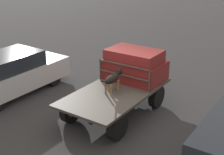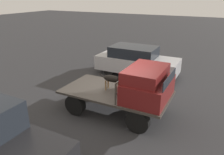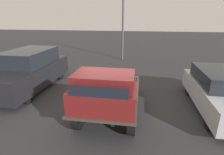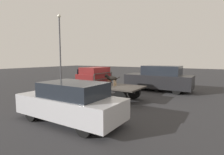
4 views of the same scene
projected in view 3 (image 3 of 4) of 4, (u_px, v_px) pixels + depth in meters
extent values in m
plane|color=#2D2D30|center=(111.00, 111.00, 6.81)|extent=(80.00, 80.00, 0.00)
cylinder|color=black|center=(132.00, 122.00, 5.41)|extent=(0.78, 0.24, 0.78)
cylinder|color=black|center=(78.00, 117.00, 5.68)|extent=(0.78, 0.24, 0.78)
cylinder|color=black|center=(135.00, 91.00, 7.69)|extent=(0.78, 0.24, 0.78)
cylinder|color=black|center=(96.00, 89.00, 7.95)|extent=(0.78, 0.24, 0.78)
cube|color=black|center=(120.00, 96.00, 6.54)|extent=(3.62, 0.10, 0.18)
cube|color=black|center=(101.00, 95.00, 6.65)|extent=(3.62, 0.10, 0.18)
cube|color=#3D3833|center=(111.00, 92.00, 6.55)|extent=(3.94, 2.06, 0.08)
cube|color=maroon|center=(104.00, 98.00, 5.28)|extent=(1.38, 1.94, 0.67)
cube|color=maroon|center=(104.00, 80.00, 5.20)|extent=(1.18, 1.79, 0.41)
cube|color=black|center=(98.00, 92.00, 4.49)|extent=(0.02, 1.59, 0.31)
cube|color=#3D3833|center=(136.00, 89.00, 5.83)|extent=(0.04, 0.04, 0.76)
cube|color=#3D3833|center=(82.00, 85.00, 6.12)|extent=(0.04, 0.04, 0.76)
cube|color=#3D3833|center=(108.00, 77.00, 5.86)|extent=(0.04, 1.90, 0.04)
cube|color=#3D3833|center=(108.00, 87.00, 5.97)|extent=(0.04, 1.90, 0.04)
cylinder|color=brown|center=(114.00, 88.00, 6.41)|extent=(0.06, 0.06, 0.37)
cylinder|color=brown|center=(108.00, 87.00, 6.44)|extent=(0.06, 0.06, 0.37)
cylinder|color=brown|center=(115.00, 83.00, 6.81)|extent=(0.06, 0.06, 0.37)
cylinder|color=brown|center=(110.00, 83.00, 6.84)|extent=(0.06, 0.06, 0.37)
ellipsoid|color=black|center=(112.00, 79.00, 6.54)|extent=(0.69, 0.26, 0.26)
sphere|color=brown|center=(111.00, 82.00, 6.37)|extent=(0.12, 0.12, 0.12)
cylinder|color=black|center=(111.00, 79.00, 6.24)|extent=(0.18, 0.14, 0.18)
sphere|color=black|center=(110.00, 79.00, 6.12)|extent=(0.21, 0.21, 0.21)
cone|color=brown|center=(110.00, 81.00, 6.04)|extent=(0.12, 0.12, 0.12)
cone|color=black|center=(112.00, 77.00, 6.09)|extent=(0.06, 0.08, 0.10)
cone|color=black|center=(109.00, 77.00, 6.11)|extent=(0.06, 0.08, 0.10)
cylinder|color=black|center=(114.00, 75.00, 6.90)|extent=(0.29, 0.04, 0.19)
cylinder|color=black|center=(210.00, 121.00, 5.64)|extent=(0.60, 0.20, 0.60)
cylinder|color=black|center=(223.00, 91.00, 7.94)|extent=(0.60, 0.20, 0.60)
cylinder|color=black|center=(189.00, 89.00, 8.16)|extent=(0.60, 0.20, 0.60)
cube|color=#B7B7BC|center=(219.00, 95.00, 6.68)|extent=(4.36, 1.75, 0.76)
cube|color=#1E232B|center=(221.00, 77.00, 6.66)|extent=(2.40, 1.57, 0.55)
cylinder|color=black|center=(28.00, 97.00, 7.35)|extent=(0.60, 0.20, 0.60)
cylinder|color=black|center=(60.00, 74.00, 10.22)|extent=(0.60, 0.20, 0.60)
cylinder|color=black|center=(33.00, 73.00, 10.47)|extent=(0.60, 0.20, 0.60)
cube|color=black|center=(29.00, 74.00, 8.76)|extent=(4.97, 1.99, 0.98)
cube|color=#1E232B|center=(30.00, 57.00, 8.72)|extent=(2.73, 1.79, 0.71)
cylinder|color=#4C4C51|center=(123.00, 23.00, 14.08)|extent=(0.16, 0.16, 6.07)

